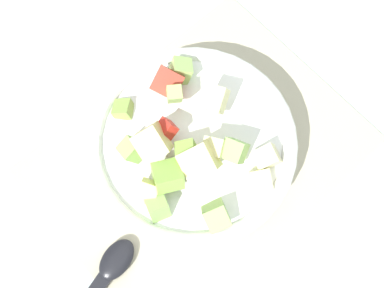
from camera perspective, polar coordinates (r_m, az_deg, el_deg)
ground_plane at (r=0.63m, az=0.90°, el=-1.39°), size 2.40×2.40×0.00m
placemat at (r=0.63m, az=0.91°, el=-1.31°), size 0.42×0.32×0.01m
salad_bowl at (r=0.59m, az=-0.03°, el=-0.23°), size 0.27×0.27×0.11m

